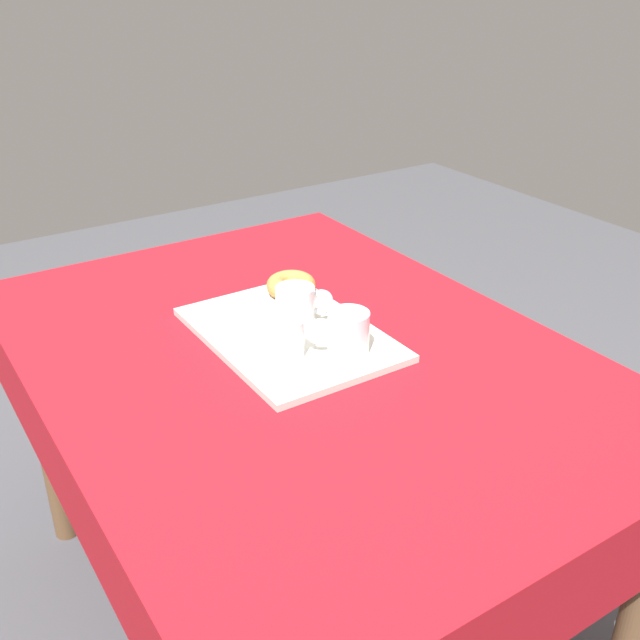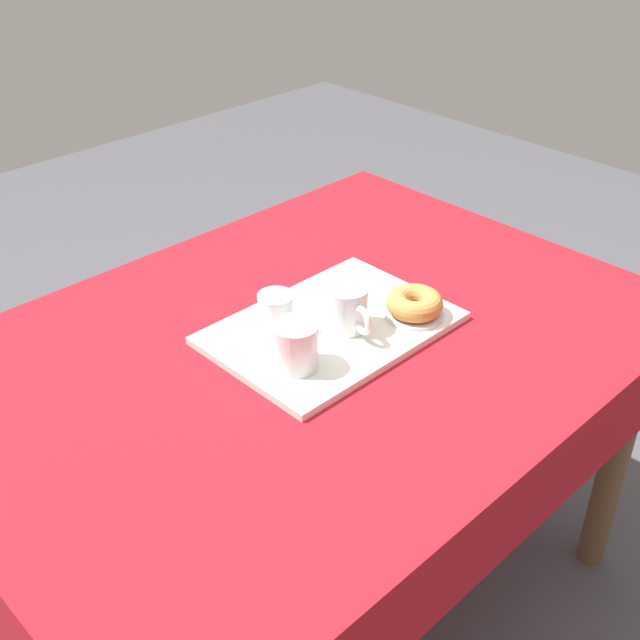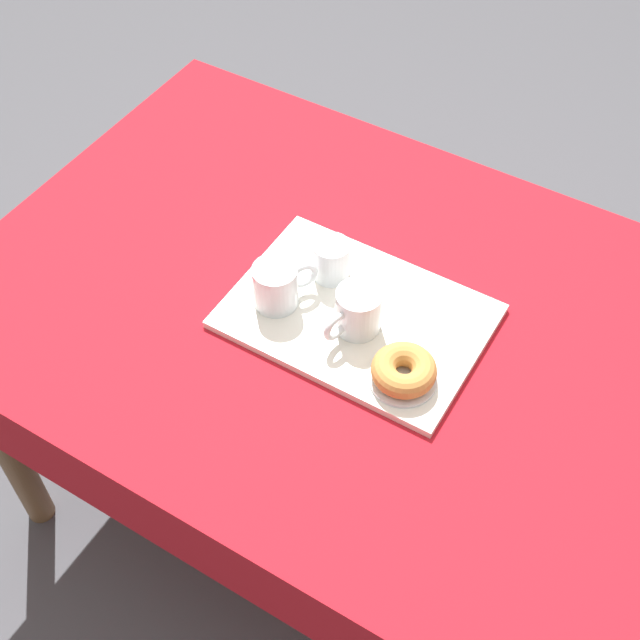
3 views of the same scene
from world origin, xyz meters
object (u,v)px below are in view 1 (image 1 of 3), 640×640
Objects in this scene: dining_table at (298,388)px; serving_tray at (289,334)px; tea_mug_left at (296,307)px; water_glass_near at (286,341)px; donut_plate_left at (291,295)px; sugar_donut_left at (291,285)px; tea_mug_right at (347,334)px.

serving_tray is (0.05, -0.01, 0.10)m from dining_table.
tea_mug_left is 1.56× the size of water_glass_near.
serving_tray is at bearing -13.43° from dining_table.
dining_table is 11.22× the size of tea_mug_left.
tea_mug_left is at bearing -30.53° from dining_table.
donut_plate_left is (0.23, -0.15, -0.03)m from water_glass_near.
water_glass_near is (-0.10, 0.08, -0.01)m from tea_mug_left.
sugar_donut_left is at bearing -32.88° from water_glass_near.
tea_mug_right is (-0.15, -0.02, 0.00)m from tea_mug_left.
water_glass_near is at bearing 146.75° from serving_tray.
water_glass_near is at bearing 147.12° from sugar_donut_left.
serving_tray is 0.16m from donut_plate_left.
sugar_donut_left reaches higher than serving_tray.
dining_table is at bearing 36.10° from tea_mug_right.
tea_mug_left reaches higher than sugar_donut_left.
water_glass_near reaches higher than dining_table.
donut_plate_left is at bearing -32.88° from water_glass_near.
dining_table is 0.11m from serving_tray.
sugar_donut_left is at bearing -26.36° from tea_mug_left.
water_glass_near is 0.27m from sugar_donut_left.
tea_mug_right is at bearing -160.39° from serving_tray.
tea_mug_left is 0.14m from donut_plate_left.
dining_table is 3.02× the size of serving_tray.
serving_tray is 0.11m from water_glass_near.
tea_mug_right is (-0.14, -0.05, 0.05)m from serving_tray.
tea_mug_right reaches higher than serving_tray.
dining_table is 0.24m from donut_plate_left.
donut_plate_left is (0.19, -0.10, 0.11)m from dining_table.
tea_mug_left is at bearing 8.27° from tea_mug_right.
donut_plate_left is at bearing -8.06° from tea_mug_right.
sugar_donut_left is (0.12, -0.06, -0.01)m from tea_mug_left.
tea_mug_left is 1.08× the size of tea_mug_right.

